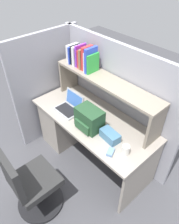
{
  "coord_description": "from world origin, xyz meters",
  "views": [
    {
      "loc": [
        1.41,
        -1.32,
        2.42
      ],
      "look_at": [
        0.0,
        -0.05,
        0.85
      ],
      "focal_mm": 34.51,
      "sensor_mm": 36.0,
      "label": 1
    }
  ],
  "objects_px": {
    "laptop": "(70,106)",
    "paper_cup": "(126,150)",
    "office_chair": "(31,186)",
    "backpack": "(89,119)",
    "computer_mouse": "(110,152)",
    "tissue_box": "(110,136)"
  },
  "relations": [
    {
      "from": "office_chair",
      "to": "backpack",
      "type": "bearing_deg",
      "value": -87.84
    },
    {
      "from": "laptop",
      "to": "paper_cup",
      "type": "bearing_deg",
      "value": -1.59
    },
    {
      "from": "laptop",
      "to": "office_chair",
      "type": "bearing_deg",
      "value": -65.38
    },
    {
      "from": "paper_cup",
      "to": "tissue_box",
      "type": "relative_size",
      "value": 0.47
    },
    {
      "from": "laptop",
      "to": "backpack",
      "type": "relative_size",
      "value": 1.04
    },
    {
      "from": "backpack",
      "to": "tissue_box",
      "type": "xyz_separation_m",
      "value": [
        0.28,
        0.04,
        -0.07
      ]
    },
    {
      "from": "computer_mouse",
      "to": "tissue_box",
      "type": "height_order",
      "value": "tissue_box"
    },
    {
      "from": "backpack",
      "to": "computer_mouse",
      "type": "relative_size",
      "value": 2.88
    },
    {
      "from": "backpack",
      "to": "paper_cup",
      "type": "relative_size",
      "value": 2.88
    },
    {
      "from": "tissue_box",
      "to": "office_chair",
      "type": "distance_m",
      "value": 0.98
    },
    {
      "from": "laptop",
      "to": "backpack",
      "type": "distance_m",
      "value": 0.4
    },
    {
      "from": "office_chair",
      "to": "tissue_box",
      "type": "bearing_deg",
      "value": -106.29
    },
    {
      "from": "laptop",
      "to": "computer_mouse",
      "type": "relative_size",
      "value": 3.01
    },
    {
      "from": "computer_mouse",
      "to": "laptop",
      "type": "bearing_deg",
      "value": 145.58
    },
    {
      "from": "backpack",
      "to": "computer_mouse",
      "type": "xyz_separation_m",
      "value": [
        0.42,
        -0.09,
        -0.1
      ]
    },
    {
      "from": "paper_cup",
      "to": "office_chair",
      "type": "distance_m",
      "value": 1.05
    },
    {
      "from": "laptop",
      "to": "paper_cup",
      "type": "xyz_separation_m",
      "value": [
        0.92,
        -0.03,
        0.0
      ]
    },
    {
      "from": "computer_mouse",
      "to": "paper_cup",
      "type": "xyz_separation_m",
      "value": [
        0.1,
        0.11,
        0.04
      ]
    },
    {
      "from": "laptop",
      "to": "computer_mouse",
      "type": "distance_m",
      "value": 0.83
    },
    {
      "from": "computer_mouse",
      "to": "paper_cup",
      "type": "relative_size",
      "value": 1.0
    },
    {
      "from": "tissue_box",
      "to": "backpack",
      "type": "bearing_deg",
      "value": -166.48
    },
    {
      "from": "tissue_box",
      "to": "office_chair",
      "type": "bearing_deg",
      "value": -103.32
    }
  ]
}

